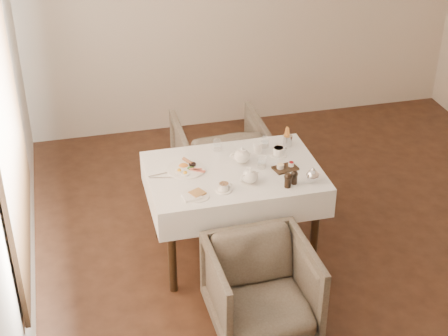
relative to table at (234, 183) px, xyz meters
name	(u,v)px	position (x,y,z in m)	size (l,w,h in m)	color
room	(3,101)	(-1.50, -0.25, 0.96)	(5.00, 5.00, 5.00)	black
table	(234,183)	(0.00, 0.00, 0.00)	(1.28, 0.88, 0.75)	black
armchair_near	(261,288)	(-0.02, -0.84, -0.32)	(0.68, 0.70, 0.64)	#453B32
armchair_far	(220,156)	(0.11, 0.91, -0.29)	(0.75, 0.78, 0.71)	#453B32
breakfast_plate	(186,168)	(-0.34, 0.09, 0.13)	(0.29, 0.29, 0.04)	white
side_plate	(195,195)	(-0.35, -0.28, 0.13)	(0.20, 0.19, 0.02)	white
teapot_centre	(242,155)	(0.09, 0.09, 0.19)	(0.17, 0.13, 0.14)	white
teapot_front	(250,175)	(0.07, -0.20, 0.18)	(0.16, 0.12, 0.13)	white
creamer	(258,148)	(0.25, 0.22, 0.16)	(0.07, 0.07, 0.08)	white
teacup_near	(224,187)	(-0.14, -0.26, 0.14)	(0.12, 0.12, 0.06)	white
teacup_far	(278,152)	(0.39, 0.13, 0.15)	(0.13, 0.13, 0.07)	white
glass_left	(217,145)	(-0.05, 0.32, 0.16)	(0.06, 0.06, 0.09)	silver
glass_mid	(262,163)	(0.21, -0.02, 0.16)	(0.06, 0.06, 0.09)	silver
glass_right	(265,142)	(0.33, 0.28, 0.16)	(0.06, 0.06, 0.09)	silver
condiment_board	(285,167)	(0.37, -0.08, 0.13)	(0.20, 0.15, 0.04)	black
pepper_mill_left	(288,180)	(0.31, -0.32, 0.17)	(0.06, 0.06, 0.12)	black
pepper_mill_right	(294,177)	(0.37, -0.29, 0.17)	(0.05, 0.05, 0.11)	black
silver_pot	(312,175)	(0.51, -0.30, 0.18)	(0.11, 0.09, 0.12)	white
fries_cup	(288,138)	(0.51, 0.26, 0.18)	(0.07, 0.07, 0.16)	silver
cutlery_fork	(161,174)	(-0.53, 0.07, 0.12)	(0.02, 0.20, 0.00)	silver
cutlery_knife	(163,178)	(-0.53, 0.02, 0.12)	(0.02, 0.19, 0.00)	silver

